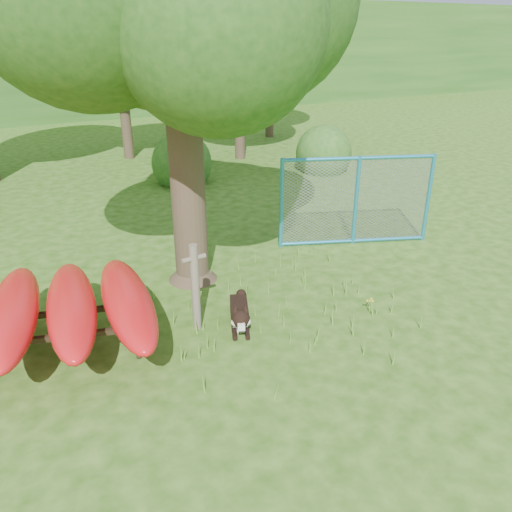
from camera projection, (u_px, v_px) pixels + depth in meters
ground at (285, 352)px, 7.13m from camera, size 80.00×80.00×0.00m
wooden_post at (195, 285)px, 7.44m from camera, size 0.38×0.14×1.39m
kayak_rack at (43, 310)px, 6.76m from camera, size 3.26×3.51×0.97m
husky_dog at (240, 315)px, 7.72m from camera, size 0.68×1.09×0.53m
fence_section at (356, 201)px, 10.44m from camera, size 3.05×1.30×3.17m
wildflower_clump at (370, 302)px, 8.08m from camera, size 0.12×0.10×0.25m
bg_tree_c at (117, 35)px, 16.47m from camera, size 4.00×4.00×6.12m
bg_tree_d at (238, 1)px, 16.03m from camera, size 4.80×4.80×7.50m
bg_tree_e at (271, 3)px, 19.69m from camera, size 4.60×4.60×7.55m
shrub_right at (323, 171)px, 16.39m from camera, size 1.80×1.80×1.80m
shrub_mid at (183, 182)px, 15.19m from camera, size 1.80×1.80×1.80m
wooded_hillside at (23, 55)px, 28.20m from camera, size 80.00×12.00×6.00m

